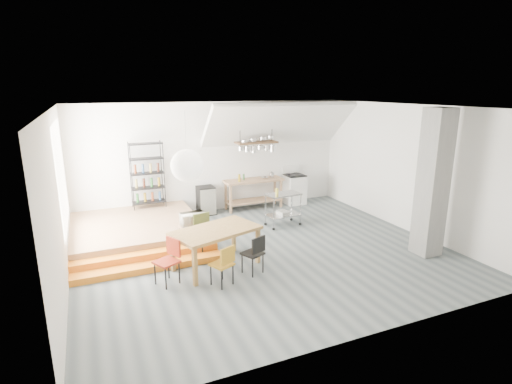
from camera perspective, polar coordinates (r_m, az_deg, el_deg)
name	(u,v)px	position (r m, az deg, el deg)	size (l,w,h in m)	color
floor	(263,251)	(9.11, 1.04, -8.48)	(8.00, 8.00, 0.00)	#4B5557
wall_back	(215,157)	(11.82, -5.95, 4.95)	(8.00, 0.04, 3.20)	silver
wall_left	(58,203)	(7.90, -26.39, -1.43)	(0.04, 7.00, 3.20)	silver
wall_right	(407,168)	(10.85, 20.74, 3.20)	(0.04, 7.00, 3.20)	silver
ceiling	(264,107)	(8.39, 1.14, 12.06)	(8.00, 7.00, 0.02)	white
slope_ceiling	(279,124)	(11.82, 3.30, 9.64)	(4.40, 1.80, 0.15)	white
window_pane	(62,175)	(9.32, -26.03, 2.14)	(0.02, 2.50, 2.20)	white
platform	(137,230)	(10.25, -16.64, -5.23)	(3.00, 3.00, 0.40)	#966E4B
step_lower	(150,267)	(8.50, -14.91, -10.28)	(3.00, 0.35, 0.13)	orange
step_upper	(147,257)	(8.79, -15.30, -8.98)	(3.00, 0.35, 0.27)	orange
concrete_column	(433,183)	(9.34, 23.93, 1.14)	(0.50, 0.50, 3.20)	slate
kitchen_counter	(254,189)	(12.07, -0.34, 0.50)	(1.80, 0.60, 0.91)	#966E4B
stove	(294,189)	(12.71, 5.47, 0.48)	(0.60, 0.60, 1.18)	white
pot_rack	(257,145)	(11.62, 0.21, 6.73)	(1.20, 0.50, 1.43)	#432E1A
wire_shelving	(147,174)	(11.16, -15.29, 2.49)	(0.88, 0.38, 1.80)	black
microwave_shelf	(193,227)	(9.15, -8.96, -4.89)	(0.60, 0.40, 0.16)	#966E4B
paper_lantern	(187,166)	(7.43, -9.83, 3.74)	(0.60, 0.60, 0.60)	white
dining_table	(216,233)	(8.15, -5.77, -5.89)	(1.94, 1.45, 0.82)	brown
chair_mustard	(224,262)	(7.47, -4.58, -9.95)	(0.48, 0.48, 0.80)	#B7831F
chair_black	(255,251)	(7.90, -0.16, -8.46)	(0.48, 0.48, 0.80)	black
chair_olive	(204,230)	(8.93, -7.46, -5.40)	(0.48, 0.48, 0.89)	#56612E
chair_red	(169,257)	(7.72, -12.27, -9.09)	(0.53, 0.53, 0.86)	#AE2E18
rolling_cart	(283,205)	(10.60, 3.90, -1.85)	(0.94, 0.58, 0.89)	silver
mini_fridge	(206,200)	(11.70, -7.16, -1.18)	(0.48, 0.48, 0.82)	black
microwave	(193,220)	(9.09, -9.00, -3.90)	(0.54, 0.36, 0.30)	beige
bowl	(265,178)	(12.09, 1.23, 2.03)	(0.22, 0.22, 0.05)	silver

